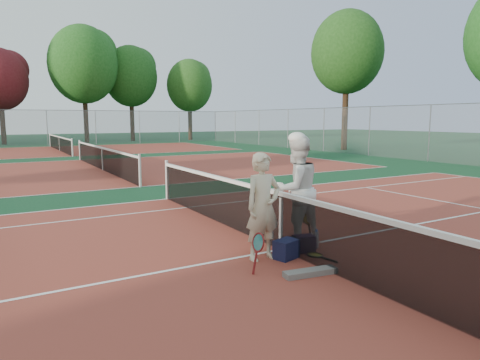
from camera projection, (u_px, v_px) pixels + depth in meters
name	position (u px, v px, depth m)	size (l,w,h in m)	color
ground	(281.00, 250.00, 7.40)	(130.00, 130.00, 0.00)	#0F381E
court_main	(281.00, 250.00, 7.40)	(23.77, 10.97, 0.01)	maroon
court_far_a	(103.00, 170.00, 18.95)	(23.77, 10.97, 0.01)	maroon
court_far_b	(60.00, 151.00, 30.50)	(23.77, 10.97, 0.01)	maroon
net_main	(281.00, 221.00, 7.32)	(0.10, 10.98, 1.02)	black
net_far_a	(102.00, 159.00, 18.88)	(0.10, 10.98, 1.02)	black
net_far_b	(59.00, 144.00, 30.43)	(0.10, 10.98, 1.02)	black
fence_back	(47.00, 128.00, 36.28)	(32.00, 0.06, 3.00)	slate
fence_right	(467.00, 134.00, 20.93)	(54.50, 0.06, 3.00)	slate
player_a	(263.00, 207.00, 6.80)	(0.63, 0.41, 1.72)	beige
player_b	(296.00, 189.00, 7.80)	(0.95, 0.74, 1.95)	silver
racket_red	(258.00, 253.00, 6.25)	(0.16, 0.27, 0.59)	maroon
racket_black_held	(308.00, 227.00, 7.90)	(0.33, 0.27, 0.53)	black
racket_spare	(315.00, 255.00, 7.07)	(0.60, 0.27, 0.03)	black
sports_bag_navy	(286.00, 249.00, 6.92)	(0.39, 0.27, 0.31)	black
sports_bag_purple	(304.00, 244.00, 7.27)	(0.35, 0.24, 0.28)	black
net_cover_canvas	(310.00, 272.00, 6.18)	(0.82, 0.19, 0.09)	#5E5955
water_bottle	(316.00, 240.00, 7.47)	(0.09, 0.09, 0.30)	#A9C0D6
tree_back_3	(83.00, 65.00, 40.16)	(6.35, 6.35, 10.99)	#382314
tree_back_4	(131.00, 76.00, 43.59)	(5.37, 5.37, 9.66)	#382314
tree_back_5	(190.00, 86.00, 45.69)	(4.85, 4.85, 8.59)	#382314
tree_right_1	(347.00, 53.00, 30.62)	(5.15, 5.15, 9.95)	#382314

